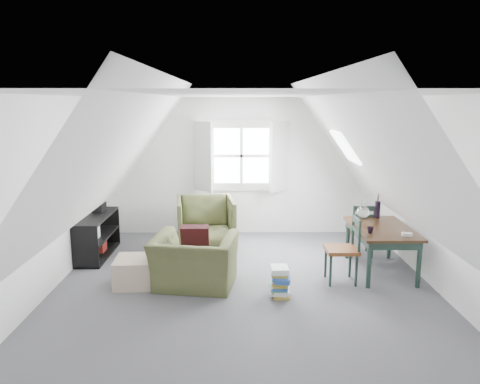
{
  "coord_description": "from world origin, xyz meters",
  "views": [
    {
      "loc": [
        -0.11,
        -5.74,
        2.42
      ],
      "look_at": [
        -0.05,
        0.6,
        1.19
      ],
      "focal_mm": 35.0,
      "sensor_mm": 36.0,
      "label": 1
    }
  ],
  "objects_px": {
    "armchair_far": "(206,248)",
    "dining_table": "(381,233)",
    "dining_chair_far": "(361,229)",
    "media_shelf": "(95,238)",
    "dining_chair_near": "(344,249)",
    "magazine_stack": "(280,282)",
    "armchair_near": "(195,286)",
    "ottoman": "(137,271)"
  },
  "relations": [
    {
      "from": "armchair_far",
      "to": "dining_table",
      "type": "xyz_separation_m",
      "value": [
        2.57,
        -1.13,
        0.58
      ]
    },
    {
      "from": "armchair_far",
      "to": "dining_table",
      "type": "distance_m",
      "value": 2.87
    },
    {
      "from": "dining_chair_far",
      "to": "media_shelf",
      "type": "relative_size",
      "value": 0.66
    },
    {
      "from": "dining_chair_near",
      "to": "magazine_stack",
      "type": "height_order",
      "value": "dining_chair_near"
    },
    {
      "from": "magazine_stack",
      "to": "dining_chair_far",
      "type": "bearing_deg",
      "value": 47.98
    },
    {
      "from": "armchair_near",
      "to": "magazine_stack",
      "type": "xyz_separation_m",
      "value": [
        1.1,
        -0.33,
        0.19
      ]
    },
    {
      "from": "dining_chair_near",
      "to": "media_shelf",
      "type": "distance_m",
      "value": 3.84
    },
    {
      "from": "armchair_near",
      "to": "armchair_far",
      "type": "relative_size",
      "value": 1.11
    },
    {
      "from": "armchair_near",
      "to": "media_shelf",
      "type": "bearing_deg",
      "value": -27.8
    },
    {
      "from": "ottoman",
      "to": "dining_chair_near",
      "type": "distance_m",
      "value": 2.81
    },
    {
      "from": "magazine_stack",
      "to": "armchair_far",
      "type": "bearing_deg",
      "value": 118.14
    },
    {
      "from": "ottoman",
      "to": "media_shelf",
      "type": "bearing_deg",
      "value": 126.99
    },
    {
      "from": "dining_table",
      "to": "magazine_stack",
      "type": "distance_m",
      "value": 1.78
    },
    {
      "from": "ottoman",
      "to": "dining_chair_near",
      "type": "relative_size",
      "value": 0.61
    },
    {
      "from": "dining_table",
      "to": "magazine_stack",
      "type": "bearing_deg",
      "value": -149.92
    },
    {
      "from": "armchair_near",
      "to": "dining_table",
      "type": "bearing_deg",
      "value": -160.07
    },
    {
      "from": "armchair_far",
      "to": "media_shelf",
      "type": "bearing_deg",
      "value": -173.8
    },
    {
      "from": "dining_chair_far",
      "to": "magazine_stack",
      "type": "bearing_deg",
      "value": 29.81
    },
    {
      "from": "armchair_far",
      "to": "ottoman",
      "type": "height_order",
      "value": "armchair_far"
    },
    {
      "from": "armchair_near",
      "to": "dining_chair_far",
      "type": "relative_size",
      "value": 1.26
    },
    {
      "from": "dining_table",
      "to": "media_shelf",
      "type": "relative_size",
      "value": 1.04
    },
    {
      "from": "armchair_near",
      "to": "dining_table",
      "type": "relative_size",
      "value": 0.8
    },
    {
      "from": "armchair_near",
      "to": "media_shelf",
      "type": "xyz_separation_m",
      "value": [
        -1.67,
        1.24,
        0.3
      ]
    },
    {
      "from": "armchair_near",
      "to": "media_shelf",
      "type": "relative_size",
      "value": 0.83
    },
    {
      "from": "media_shelf",
      "to": "dining_chair_near",
      "type": "bearing_deg",
      "value": -19.44
    },
    {
      "from": "armchair_far",
      "to": "dining_chair_far",
      "type": "distance_m",
      "value": 2.55
    },
    {
      "from": "ottoman",
      "to": "magazine_stack",
      "type": "xyz_separation_m",
      "value": [
        1.89,
        -0.39,
        0.01
      ]
    },
    {
      "from": "armchair_far",
      "to": "ottoman",
      "type": "xyz_separation_m",
      "value": [
        -0.83,
        -1.58,
        0.18
      ]
    },
    {
      "from": "dining_chair_near",
      "to": "ottoman",
      "type": "bearing_deg",
      "value": -70.19
    },
    {
      "from": "armchair_far",
      "to": "dining_table",
      "type": "height_order",
      "value": "dining_table"
    },
    {
      "from": "dining_chair_near",
      "to": "media_shelf",
      "type": "xyz_separation_m",
      "value": [
        -3.68,
        1.1,
        -0.17
      ]
    },
    {
      "from": "ottoman",
      "to": "dining_table",
      "type": "distance_m",
      "value": 3.46
    },
    {
      "from": "dining_chair_far",
      "to": "armchair_near",
      "type": "bearing_deg",
      "value": 8.18
    },
    {
      "from": "armchair_far",
      "to": "dining_table",
      "type": "bearing_deg",
      "value": -30.7
    },
    {
      "from": "ottoman",
      "to": "media_shelf",
      "type": "xyz_separation_m",
      "value": [
        -0.89,
        1.18,
        0.11
      ]
    },
    {
      "from": "dining_chair_far",
      "to": "dining_table",
      "type": "bearing_deg",
      "value": 78.75
    },
    {
      "from": "ottoman",
      "to": "dining_chair_near",
      "type": "height_order",
      "value": "dining_chair_near"
    },
    {
      "from": "armchair_far",
      "to": "media_shelf",
      "type": "xyz_separation_m",
      "value": [
        -1.72,
        -0.4,
        0.3
      ]
    },
    {
      "from": "armchair_near",
      "to": "armchair_far",
      "type": "distance_m",
      "value": 1.65
    },
    {
      "from": "ottoman",
      "to": "dining_table",
      "type": "height_order",
      "value": "dining_table"
    },
    {
      "from": "dining_table",
      "to": "magazine_stack",
      "type": "xyz_separation_m",
      "value": [
        -1.52,
        -0.85,
        -0.39
      ]
    },
    {
      "from": "dining_chair_near",
      "to": "magazine_stack",
      "type": "bearing_deg",
      "value": -44.19
    }
  ]
}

